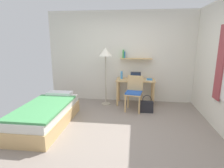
{
  "coord_description": "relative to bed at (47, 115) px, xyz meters",
  "views": [
    {
      "loc": [
        0.32,
        -3.41,
        1.78
      ],
      "look_at": [
        -0.16,
        0.51,
        0.85
      ],
      "focal_mm": 29.78,
      "sensor_mm": 36.0,
      "label": 1
    }
  ],
  "objects": [
    {
      "name": "water_bottle",
      "position": [
        1.47,
        1.67,
        0.58
      ],
      "size": [
        0.07,
        0.07,
        0.22
      ],
      "primitive_type": "cylinder",
      "color": "#4C99DB",
      "rests_on": "desk"
    },
    {
      "name": "ground_plane",
      "position": [
        1.5,
        -0.09,
        -0.24
      ],
      "size": [
        5.28,
        5.28,
        0.0
      ],
      "primitive_type": "plane",
      "color": "gray"
    },
    {
      "name": "laptop",
      "position": [
        1.86,
        1.65,
        0.53
      ],
      "size": [
        0.3,
        0.22,
        0.2
      ],
      "color": "black",
      "rests_on": "desk"
    },
    {
      "name": "wall_back",
      "position": [
        1.5,
        1.94,
        1.06
      ],
      "size": [
        4.4,
        0.27,
        2.6
      ],
      "color": "silver",
      "rests_on": "ground_plane"
    },
    {
      "name": "handbag",
      "position": [
        2.16,
        1.0,
        -0.08
      ],
      "size": [
        0.33,
        0.13,
        0.45
      ],
      "color": "#232328",
      "rests_on": "ground_plane"
    },
    {
      "name": "desk_chair",
      "position": [
        1.83,
        1.13,
        0.26
      ],
      "size": [
        0.49,
        0.48,
        0.89
      ],
      "color": "tan",
      "rests_on": "ground_plane"
    },
    {
      "name": "standing_lamp",
      "position": [
        1.04,
        1.49,
        1.14
      ],
      "size": [
        0.36,
        0.36,
        1.59
      ],
      "color": "#B2A893",
      "rests_on": "ground_plane"
    },
    {
      "name": "book_stack",
      "position": [
        2.23,
        1.57,
        0.49
      ],
      "size": [
        0.19,
        0.23,
        0.04
      ],
      "color": "silver",
      "rests_on": "desk"
    },
    {
      "name": "desk",
      "position": [
        1.86,
        1.61,
        0.34
      ],
      "size": [
        1.07,
        0.52,
        0.71
      ],
      "color": "tan",
      "rests_on": "ground_plane"
    },
    {
      "name": "bed",
      "position": [
        0.0,
        0.0,
        0.0
      ],
      "size": [
        0.87,
        1.9,
        0.54
      ],
      "color": "tan",
      "rests_on": "ground_plane"
    }
  ]
}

